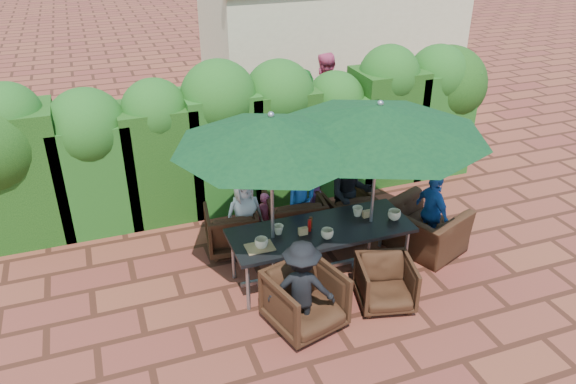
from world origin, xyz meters
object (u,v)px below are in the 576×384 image
object	(u,v)px
umbrella_right	(379,119)
chair_far_mid	(294,215)
chair_far_right	(345,208)
chair_near_right	(386,281)
umbrella_left	(271,132)
chair_near_left	(305,297)
chair_end_right	(424,222)
dining_table	(321,234)
chair_far_left	(231,227)

from	to	relation	value
umbrella_right	chair_far_mid	size ratio (longest dim) A/B	3.26
chair_far_right	chair_near_right	world-z (taller)	chair_far_right
umbrella_left	chair_far_right	size ratio (longest dim) A/B	3.28
umbrella_left	chair_near_left	distance (m)	2.01
chair_near_right	chair_end_right	distance (m)	1.46
dining_table	chair_near_right	size ratio (longest dim) A/B	3.50
chair_far_right	chair_near_right	xyz separation A→B (m)	(-0.29, -1.82, -0.02)
dining_table	chair_end_right	size ratio (longest dim) A/B	2.29
chair_near_left	chair_far_left	bearing A→B (deg)	86.89
chair_far_mid	chair_near_right	bearing A→B (deg)	113.60
chair_far_right	chair_near_right	bearing A→B (deg)	80.59
dining_table	umbrella_left	world-z (taller)	umbrella_left
chair_near_right	chair_end_right	world-z (taller)	chair_end_right
umbrella_left	chair_far_right	bearing A→B (deg)	32.48
chair_far_mid	dining_table	bearing A→B (deg)	97.39
chair_far_right	chair_end_right	distance (m)	1.23
dining_table	chair_far_mid	world-z (taller)	chair_far_mid
chair_near_right	chair_far_right	bearing A→B (deg)	94.50
chair_far_right	chair_far_mid	bearing A→B (deg)	-0.18
umbrella_right	chair_far_right	bearing A→B (deg)	83.55
chair_far_left	chair_near_left	xyz separation A→B (m)	(0.40, -1.93, 0.04)
chair_far_left	umbrella_right	bearing A→B (deg)	153.84
chair_far_mid	chair_far_right	bearing A→B (deg)	-173.12
chair_far_mid	chair_near_right	size ratio (longest dim) A/B	1.21
umbrella_right	chair_far_right	size ratio (longest dim) A/B	3.69
umbrella_left	chair_far_right	distance (m)	2.55
chair_far_left	chair_far_right	world-z (taller)	chair_far_right
dining_table	umbrella_left	distance (m)	1.67
umbrella_left	chair_far_right	world-z (taller)	umbrella_left
chair_far_left	chair_far_mid	distance (m)	0.96
umbrella_right	chair_near_left	world-z (taller)	umbrella_right
chair_far_left	chair_end_right	world-z (taller)	chair_end_right
dining_table	umbrella_right	world-z (taller)	umbrella_right
chair_far_left	chair_end_right	xyz separation A→B (m)	(2.63, -0.98, 0.10)
umbrella_right	chair_far_right	xyz separation A→B (m)	(0.12, 1.03, -1.84)
umbrella_left	chair_near_right	size ratio (longest dim) A/B	3.51
umbrella_right	chair_near_right	world-z (taller)	umbrella_right
umbrella_right	chair_near_right	xyz separation A→B (m)	(-0.17, -0.79, -1.86)
chair_far_left	chair_near_left	world-z (taller)	chair_near_left
umbrella_right	chair_far_right	distance (m)	2.11
umbrella_right	chair_near_left	size ratio (longest dim) A/B	3.33
umbrella_right	chair_end_right	xyz separation A→B (m)	(0.95, 0.13, -1.75)
chair_far_left	chair_near_left	size ratio (longest dim) A/B	0.89
chair_near_left	umbrella_left	bearing A→B (deg)	81.67
dining_table	chair_far_mid	size ratio (longest dim) A/B	2.88
chair_far_mid	chair_near_left	world-z (taller)	chair_far_mid
umbrella_right	chair_near_left	bearing A→B (deg)	-147.36
dining_table	chair_end_right	world-z (taller)	chair_end_right
umbrella_left	chair_end_right	distance (m)	2.91
chair_far_right	chair_end_right	xyz separation A→B (m)	(0.84, -0.90, 0.09)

